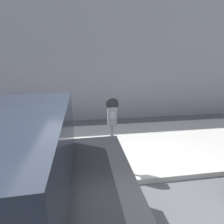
# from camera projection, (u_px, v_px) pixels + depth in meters

# --- Properties ---
(sidewalk) EXTENTS (24.00, 2.80, 0.11)m
(sidewalk) POSITION_uv_depth(u_px,v_px,m) (111.00, 147.00, 4.48)
(sidewalk) COLOR #9E9B96
(sidewalk) RESTS_ON ground_plane
(building_facade) EXTENTS (24.00, 0.30, 5.27)m
(building_facade) POSITION_uv_depth(u_px,v_px,m) (101.00, 45.00, 5.97)
(building_facade) COLOR gray
(building_facade) RESTS_ON ground_plane
(parking_meter) EXTENTS (0.22, 0.14, 1.47)m
(parking_meter) POSITION_uv_depth(u_px,v_px,m) (112.00, 118.00, 3.15)
(parking_meter) COLOR slate
(parking_meter) RESTS_ON sidewalk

